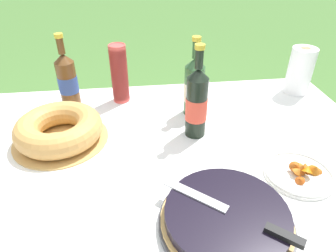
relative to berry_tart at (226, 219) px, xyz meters
name	(u,v)px	position (x,y,z in m)	size (l,w,h in m)	color
garden_table	(138,180)	(-0.22, 0.26, -0.09)	(1.76, 1.18, 0.70)	brown
tablecloth	(137,170)	(-0.22, 0.26, -0.04)	(1.77, 1.19, 0.10)	white
berry_tart	(226,219)	(0.00, 0.00, 0.00)	(0.35, 0.35, 0.06)	#38383D
serving_knife	(239,215)	(0.02, -0.02, 0.04)	(0.30, 0.26, 0.01)	silver
bundt_cake	(59,129)	(-0.49, 0.44, 0.02)	(0.34, 0.34, 0.10)	tan
cup_stack	(119,74)	(-0.27, 0.72, 0.10)	(0.07, 0.07, 0.25)	#E04C47
cider_bottle_green	(194,87)	(0.03, 0.57, 0.09)	(0.08, 0.08, 0.32)	#2D562D
cider_bottle_amber	(67,79)	(-0.49, 0.72, 0.08)	(0.08, 0.08, 0.31)	brown
juice_bottle_red	(197,103)	(0.00, 0.42, 0.10)	(0.08, 0.08, 0.34)	black
snack_plate_left	(300,173)	(0.28, 0.16, -0.01)	(0.21, 0.21, 0.06)	white
paper_towel_roll	(300,71)	(0.54, 0.70, 0.08)	(0.11, 0.11, 0.21)	white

